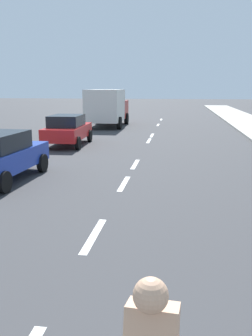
{
  "coord_description": "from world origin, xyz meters",
  "views": [
    {
      "loc": [
        1.63,
        1.21,
        2.93
      ],
      "look_at": [
        0.45,
        9.36,
        1.1
      ],
      "focal_mm": 38.68,
      "sensor_mm": 36.0,
      "label": 1
    }
  ],
  "objects": [
    {
      "name": "lane_stripe_5",
      "position": [
        0.0,
        21.45,
        0.0
      ],
      "size": [
        0.16,
        1.8,
        0.01
      ],
      "primitive_type": "cube",
      "color": "white",
      "rests_on": "ground"
    },
    {
      "name": "lane_stripe_4",
      "position": [
        0.0,
        14.96,
        0.0
      ],
      "size": [
        0.16,
        1.8,
        0.01
      ],
      "primitive_type": "cube",
      "color": "white",
      "rests_on": "ground"
    },
    {
      "name": "lane_stripe_8",
      "position": [
        0.0,
        35.56,
        0.0
      ],
      "size": [
        0.16,
        1.8,
        0.01
      ],
      "primitive_type": "cube",
      "color": "white",
      "rests_on": "ground"
    },
    {
      "name": "parked_car_red",
      "position": [
        -4.04,
        19.24,
        0.84
      ],
      "size": [
        2.01,
        4.11,
        1.57
      ],
      "rotation": [
        0.0,
        0.0,
        0.04
      ],
      "color": "red",
      "rests_on": "ground"
    },
    {
      "name": "lane_stripe_3",
      "position": [
        0.0,
        12.01,
        0.0
      ],
      "size": [
        0.16,
        1.8,
        0.01
      ],
      "primitive_type": "cube",
      "color": "white",
      "rests_on": "ground"
    },
    {
      "name": "lane_stripe_2",
      "position": [
        0.0,
        7.91,
        0.0
      ],
      "size": [
        0.16,
        1.8,
        0.01
      ],
      "primitive_type": "cube",
      "color": "white",
      "rests_on": "ground"
    },
    {
      "name": "ground_plane",
      "position": [
        0.0,
        20.0,
        0.0
      ],
      "size": [
        160.0,
        160.0,
        0.0
      ],
      "primitive_type": "plane",
      "color": "#38383A"
    },
    {
      "name": "delivery_truck",
      "position": [
        -3.8,
        28.68,
        1.5
      ],
      "size": [
        2.73,
        6.27,
        2.8
      ],
      "rotation": [
        0.0,
        0.0,
        0.01
      ],
      "color": "maroon",
      "rests_on": "ground"
    },
    {
      "name": "lane_stripe_6",
      "position": [
        0.0,
        23.8,
        0.0
      ],
      "size": [
        0.16,
        1.8,
        0.01
      ],
      "primitive_type": "cube",
      "color": "white",
      "rests_on": "ground"
    },
    {
      "name": "lane_stripe_7",
      "position": [
        0.0,
        30.54,
        0.0
      ],
      "size": [
        0.16,
        1.8,
        0.01
      ],
      "primitive_type": "cube",
      "color": "white",
      "rests_on": "ground"
    }
  ]
}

